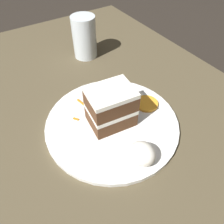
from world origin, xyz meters
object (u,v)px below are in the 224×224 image
object	(u,v)px
orange_garnish	(147,104)
cream_dollop	(142,153)
plate	(112,123)
drinking_glass	(85,40)
cake_slice	(111,107)

from	to	relation	value
orange_garnish	cream_dollop	bearing A→B (deg)	137.45
cream_dollop	orange_garnish	size ratio (longest dim) A/B	0.97
cream_dollop	plate	bearing A→B (deg)	-2.30
plate	orange_garnish	size ratio (longest dim) A/B	5.48
plate	drinking_glass	xyz separation A→B (m)	(0.28, -0.09, 0.05)
cake_slice	cream_dollop	size ratio (longest dim) A/B	1.92
cream_dollop	drinking_glass	bearing A→B (deg)	-12.86
cake_slice	drinking_glass	distance (m)	0.29
drinking_glass	cream_dollop	bearing A→B (deg)	167.14
orange_garnish	cake_slice	bearing A→B (deg)	88.81
cream_dollop	orange_garnish	bearing A→B (deg)	-42.55
cake_slice	drinking_glass	bearing A→B (deg)	-10.72
drinking_glass	orange_garnish	bearing A→B (deg)	-177.52
cream_dollop	cake_slice	bearing A→B (deg)	-1.71
plate	orange_garnish	distance (m)	0.10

